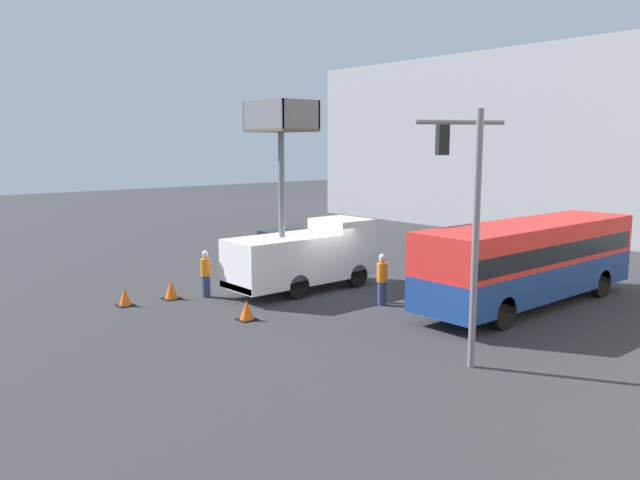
{
  "coord_description": "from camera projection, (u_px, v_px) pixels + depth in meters",
  "views": [
    {
      "loc": [
        18.47,
        -15.87,
        5.84
      ],
      "look_at": [
        -0.74,
        0.4,
        1.96
      ],
      "focal_mm": 35.0,
      "sensor_mm": 36.0,
      "label": 1
    }
  ],
  "objects": [
    {
      "name": "ground_plane",
      "position": [
        324.0,
        291.0,
        24.96
      ],
      "size": [
        120.0,
        120.0,
        0.0
      ],
      "primitive_type": "plane",
      "color": "#333335"
    },
    {
      "name": "building_backdrop_far",
      "position": [
        614.0,
        142.0,
        39.53
      ],
      "size": [
        44.0,
        10.0,
        11.89
      ],
      "color": "#9E9EA3",
      "rests_on": "ground_plane"
    },
    {
      "name": "utility_truck",
      "position": [
        303.0,
        251.0,
        24.96
      ],
      "size": [
        2.53,
        6.24,
        7.45
      ],
      "color": "white",
      "rests_on": "ground_plane"
    },
    {
      "name": "city_bus",
      "position": [
        530.0,
        257.0,
        22.51
      ],
      "size": [
        2.55,
        10.53,
        3.06
      ],
      "rotation": [
        0.0,
        0.0,
        1.76
      ],
      "color": "navy",
      "rests_on": "ground_plane"
    },
    {
      "name": "traffic_light_pole",
      "position": [
        464.0,
        197.0,
        16.68
      ],
      "size": [
        2.49,
        2.24,
        6.73
      ],
      "color": "slate",
      "rests_on": "ground_plane"
    },
    {
      "name": "road_worker_near_truck",
      "position": [
        206.0,
        274.0,
        23.94
      ],
      "size": [
        0.38,
        0.38,
        1.82
      ],
      "rotation": [
        0.0,
        0.0,
        1.29
      ],
      "color": "navy",
      "rests_on": "ground_plane"
    },
    {
      "name": "road_worker_directing",
      "position": [
        382.0,
        279.0,
        22.74
      ],
      "size": [
        0.38,
        0.38,
        1.91
      ],
      "rotation": [
        0.0,
        0.0,
        2.06
      ],
      "color": "navy",
      "rests_on": "ground_plane"
    },
    {
      "name": "traffic_cone_near_truck",
      "position": [
        125.0,
        297.0,
        22.74
      ],
      "size": [
        0.59,
        0.59,
        0.67
      ],
      "color": "black",
      "rests_on": "ground_plane"
    },
    {
      "name": "traffic_cone_mid_road",
      "position": [
        247.0,
        310.0,
        20.89
      ],
      "size": [
        0.6,
        0.6,
        0.69
      ],
      "color": "black",
      "rests_on": "ground_plane"
    },
    {
      "name": "traffic_cone_far_side",
      "position": [
        171.0,
        290.0,
        23.74
      ],
      "size": [
        0.64,
        0.64,
        0.73
      ],
      "color": "black",
      "rests_on": "ground_plane"
    },
    {
      "name": "parked_car_curbside",
      "position": [
        287.0,
        244.0,
        32.32
      ],
      "size": [
        1.75,
        4.34,
        1.46
      ],
      "color": "#A8A8B2",
      "rests_on": "ground_plane"
    }
  ]
}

